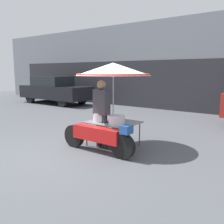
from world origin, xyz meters
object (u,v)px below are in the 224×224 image
object	(u,v)px
vendor_motorcycle_cart	(111,83)
parked_car	(55,90)
potted_plant	(31,90)
vendor_person	(102,110)

from	to	relation	value
vendor_motorcycle_cart	parked_car	xyz separation A→B (m)	(-7.72, 4.75, -0.78)
potted_plant	vendor_person	bearing A→B (deg)	-27.52
vendor_motorcycle_cart	potted_plant	size ratio (longest dim) A/B	2.16
vendor_motorcycle_cart	potted_plant	bearing A→B (deg)	153.44
vendor_motorcycle_cart	vendor_person	world-z (taller)	vendor_motorcycle_cart
parked_car	potted_plant	xyz separation A→B (m)	(-3.61, 0.92, -0.26)
vendor_motorcycle_cart	parked_car	size ratio (longest dim) A/B	0.45
vendor_motorcycle_cart	potted_plant	distance (m)	12.71
vendor_motorcycle_cart	parked_car	world-z (taller)	vendor_motorcycle_cart
parked_car	potted_plant	distance (m)	3.73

